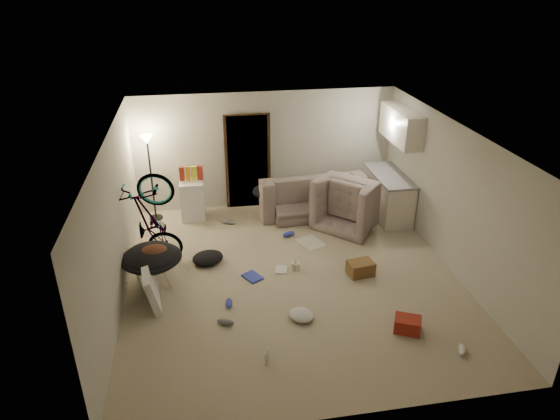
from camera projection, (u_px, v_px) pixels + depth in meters
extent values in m
cube|color=#B7AB8D|center=(292.00, 277.00, 8.51)|extent=(5.50, 6.00, 0.02)
cube|color=white|center=(294.00, 135.00, 7.41)|extent=(5.50, 6.00, 0.02)
cube|color=beige|center=(266.00, 150.00, 10.63)|extent=(5.50, 0.02, 2.50)
cube|color=beige|center=(347.00, 333.00, 5.29)|extent=(5.50, 0.02, 2.50)
cube|color=beige|center=(114.00, 224.00, 7.54)|extent=(0.02, 6.00, 2.50)
cube|color=beige|center=(454.00, 199.00, 8.38)|extent=(0.02, 6.00, 2.50)
cube|color=black|center=(248.00, 162.00, 10.63)|extent=(0.85, 0.10, 2.04)
cube|color=#382313|center=(248.00, 162.00, 10.61)|extent=(0.97, 0.04, 2.10)
cylinder|color=black|center=(156.00, 218.00, 10.49)|extent=(0.28, 0.28, 0.03)
cylinder|color=black|center=(152.00, 181.00, 10.12)|extent=(0.04, 0.04, 1.70)
cone|color=#FFE0A5|center=(147.00, 140.00, 9.74)|extent=(0.24, 0.24, 0.18)
cube|color=silver|center=(388.00, 196.00, 10.46)|extent=(0.60, 1.50, 0.88)
cube|color=gray|center=(390.00, 175.00, 10.25)|extent=(0.64, 1.54, 0.04)
cube|color=silver|center=(401.00, 125.00, 9.82)|extent=(0.38, 1.40, 0.65)
imported|color=#3A4139|center=(310.00, 197.00, 10.67)|extent=(2.27, 1.00, 0.65)
imported|color=#3A4139|center=(354.00, 205.00, 10.15)|extent=(1.59, 1.59, 0.78)
imported|color=black|center=(154.00, 240.00, 8.68)|extent=(1.92, 1.08, 1.05)
imported|color=maroon|center=(265.00, 366.00, 6.58)|extent=(0.25, 0.23, 0.02)
cube|color=white|center=(193.00, 200.00, 10.34)|extent=(0.49, 0.49, 0.82)
cube|color=maroon|center=(182.00, 174.00, 10.06)|extent=(0.11, 0.08, 0.30)
cube|color=orange|center=(188.00, 174.00, 10.08)|extent=(0.10, 0.07, 0.30)
cube|color=yellow|center=(194.00, 173.00, 10.10)|extent=(0.11, 0.09, 0.30)
cube|color=maroon|center=(200.00, 173.00, 10.11)|extent=(0.12, 0.10, 0.30)
cylinder|color=silver|center=(153.00, 272.00, 8.21)|extent=(0.65, 0.65, 0.46)
ellipsoid|color=black|center=(151.00, 258.00, 8.09)|extent=(0.91, 0.91, 0.38)
torus|color=black|center=(151.00, 258.00, 8.09)|extent=(0.98, 0.98, 0.07)
ellipsoid|color=#522B1C|center=(154.00, 252.00, 8.02)|extent=(0.56, 0.49, 0.22)
ellipsoid|color=black|center=(266.00, 191.00, 10.43)|extent=(0.66, 0.59, 0.28)
cube|color=silver|center=(151.00, 285.00, 7.76)|extent=(0.35, 0.93, 0.61)
cube|color=brown|center=(361.00, 268.00, 8.52)|extent=(0.47, 0.36, 0.24)
cube|color=maroon|center=(408.00, 324.00, 7.19)|extent=(0.45, 0.41, 0.22)
cylinder|color=beige|center=(295.00, 266.00, 8.67)|extent=(0.15, 0.15, 0.15)
cone|color=beige|center=(296.00, 261.00, 8.62)|extent=(0.08, 0.08, 0.06)
cube|color=beige|center=(311.00, 242.00, 9.56)|extent=(0.56, 0.64, 0.01)
cube|color=#323FB7|center=(252.00, 277.00, 8.47)|extent=(0.37, 0.41, 0.03)
cube|color=silver|center=(281.00, 270.00, 8.67)|extent=(0.25, 0.29, 0.02)
ellipsoid|color=#323FB7|center=(289.00, 234.00, 9.76)|extent=(0.29, 0.20, 0.10)
ellipsoid|color=slate|center=(229.00, 221.00, 10.25)|extent=(0.30, 0.23, 0.10)
ellipsoid|color=#323FB7|center=(229.00, 303.00, 7.76)|extent=(0.12, 0.25, 0.09)
ellipsoid|color=slate|center=(226.00, 322.00, 7.34)|extent=(0.28, 0.20, 0.10)
ellipsoid|color=white|center=(462.00, 350.00, 6.81)|extent=(0.20, 0.26, 0.09)
ellipsoid|color=black|center=(208.00, 258.00, 8.89)|extent=(0.69, 0.64, 0.18)
ellipsoid|color=black|center=(271.00, 211.00, 10.63)|extent=(0.60, 0.58, 0.14)
ellipsoid|color=silver|center=(301.00, 315.00, 7.46)|extent=(0.52, 0.53, 0.12)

